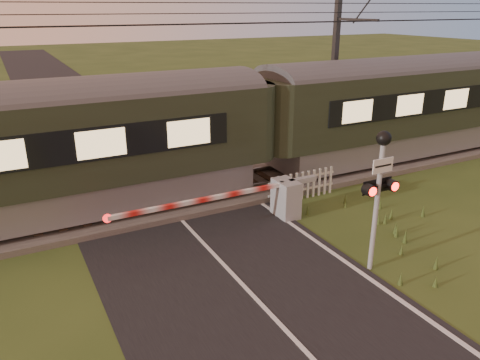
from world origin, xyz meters
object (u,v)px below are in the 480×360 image
crossing_signal (380,177)px  catenary_mast (335,68)px  train (258,124)px  boom_gate (279,198)px  picket_fence (302,185)px

crossing_signal → catenary_mast: 10.18m
train → catenary_mast: catenary_mast is taller
crossing_signal → catenary_mast: bearing=57.7°
train → crossing_signal: (-0.45, -6.31, 0.17)m
boom_gate → picket_fence: (1.47, 0.88, -0.16)m
crossing_signal → picket_fence: crossing_signal is taller
picket_fence → train: bearing=107.6°
boom_gate → crossing_signal: crossing_signal is taller
boom_gate → picket_fence: bearing=31.0°
train → picket_fence: bearing=-72.4°
train → boom_gate: 3.30m
boom_gate → catenary_mast: (5.83, 5.00, 2.95)m
train → crossing_signal: 6.33m
crossing_signal → picket_fence: size_ratio=1.35×
crossing_signal → picket_fence: 4.92m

